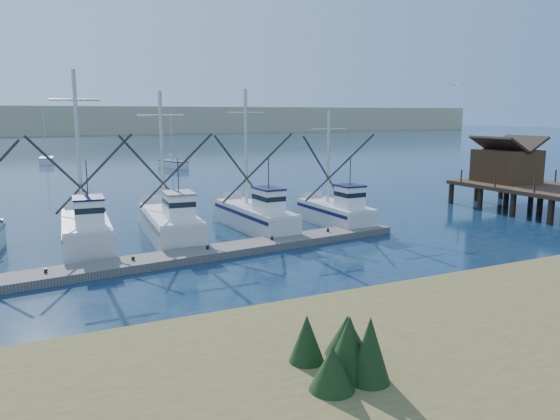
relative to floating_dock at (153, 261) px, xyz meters
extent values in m
plane|color=#0D203C|center=(8.53, -6.86, -0.20)|extent=(500.00, 500.00, 0.00)
cube|color=#4C422D|center=(0.53, -16.86, 0.60)|extent=(40.00, 10.00, 1.60)
cube|color=#69625E|center=(0.00, 0.00, 0.00)|extent=(30.41, 5.56, 0.41)
cube|color=#4C331E|center=(30.03, 5.14, 3.10)|extent=(4.00, 4.00, 2.60)
cube|color=tan|center=(8.53, 203.14, 4.80)|extent=(360.00, 60.00, 10.00)
cube|color=silver|center=(-2.54, 5.23, 0.58)|extent=(3.05, 8.01, 1.57)
cube|color=white|center=(-2.54, 3.23, 2.12)|extent=(1.58, 2.01, 1.50)
cylinder|color=#B7B2A8|center=(-2.54, 6.57, 5.53)|extent=(0.22, 0.22, 8.34)
cube|color=silver|center=(2.34, 5.48, 0.55)|extent=(3.22, 8.51, 1.51)
cube|color=white|center=(2.34, 3.35, 2.06)|extent=(1.64, 2.15, 1.50)
cylinder|color=#B7B2A8|center=(2.34, 6.90, 4.97)|extent=(0.22, 0.22, 7.32)
cube|color=silver|center=(7.92, 5.47, 0.51)|extent=(2.58, 8.40, 1.43)
cube|color=white|center=(7.92, 3.34, 1.98)|extent=(1.36, 2.08, 1.50)
cylinder|color=#B7B2A8|center=(7.92, 6.89, 5.03)|extent=(0.22, 0.22, 7.61)
cube|color=silver|center=(13.50, 4.56, 0.47)|extent=(2.52, 6.53, 1.34)
cube|color=white|center=(13.50, 2.89, 1.88)|extent=(1.42, 1.61, 1.50)
cylinder|color=#B7B2A8|center=(13.50, 5.66, 4.31)|extent=(0.22, 0.22, 6.36)
cube|color=silver|center=(14.05, 48.60, 0.25)|extent=(3.09, 5.80, 0.90)
cylinder|color=#B7B2A8|center=(14.05, 48.90, 4.30)|extent=(0.12, 0.12, 7.20)
cube|color=silver|center=(-1.54, 62.79, 0.25)|extent=(2.36, 5.11, 0.90)
cylinder|color=#B7B2A8|center=(-1.54, 63.09, 4.30)|extent=(0.12, 0.12, 7.20)
sphere|color=white|center=(22.98, 4.04, 9.35)|extent=(0.18, 0.18, 0.18)
cube|color=white|center=(22.71, 4.04, 9.37)|extent=(0.44, 0.11, 0.12)
cube|color=white|center=(23.25, 4.04, 9.37)|extent=(0.44, 0.11, 0.12)
camera|label=1|loc=(-5.83, -26.51, 7.28)|focal=35.00mm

